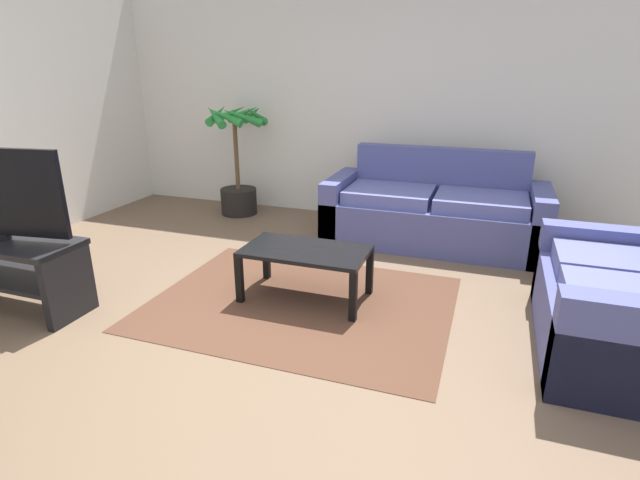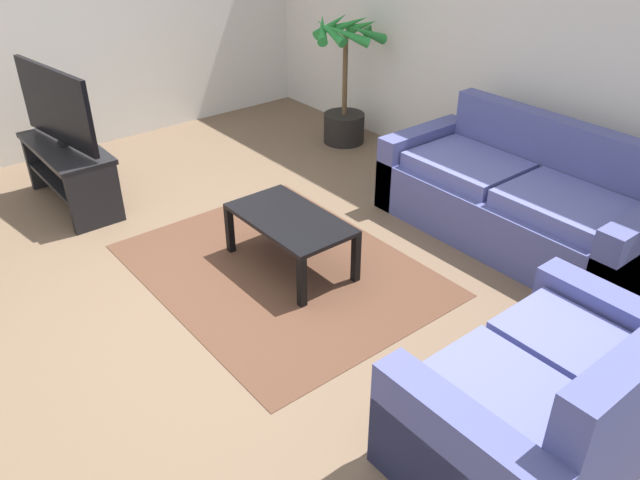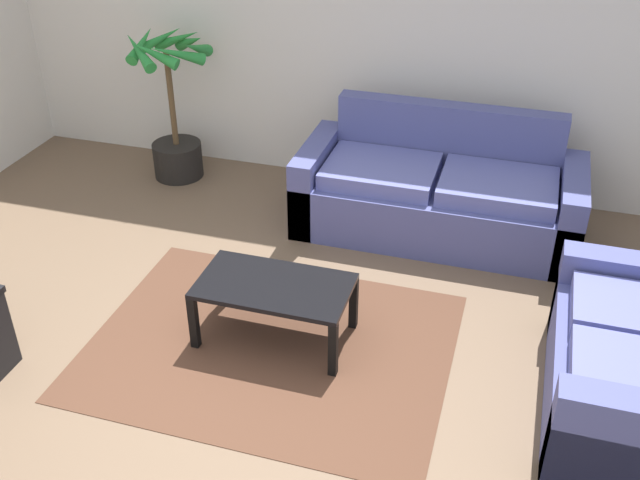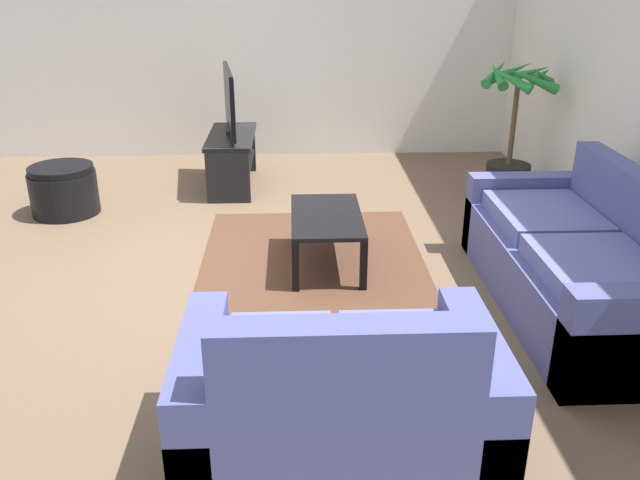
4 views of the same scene
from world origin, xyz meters
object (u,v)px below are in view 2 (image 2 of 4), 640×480
at_px(couch_loveseat, 546,405).
at_px(potted_palm, 345,91).
at_px(coffee_table, 290,224).
at_px(tv, 56,105).
at_px(tv_stand, 69,166).
at_px(couch_main, 516,202).

relative_size(couch_loveseat, potted_palm, 1.08).
bearing_deg(couch_loveseat, potted_palm, 152.57).
bearing_deg(couch_loveseat, coffee_table, 178.68).
relative_size(tv, coffee_table, 1.15).
height_order(couch_loveseat, tv_stand, couch_loveseat).
bearing_deg(coffee_table, couch_loveseat, -1.32).
relative_size(tv_stand, coffee_table, 1.18).
bearing_deg(coffee_table, couch_main, 64.88).
relative_size(couch_main, potted_palm, 1.61).
distance_m(couch_loveseat, tv_stand, 4.14).
bearing_deg(potted_palm, coffee_table, -49.97).
distance_m(couch_main, tv, 3.68).
height_order(couch_loveseat, tv, tv).
xyz_separation_m(tv_stand, potted_palm, (0.38, 2.72, 0.21)).
bearing_deg(tv_stand, couch_main, 42.27).
xyz_separation_m(couch_main, tv, (-2.69, -2.45, 0.57)).
bearing_deg(coffee_table, potted_palm, 130.03).
height_order(couch_main, tv_stand, couch_main).
distance_m(couch_main, tv_stand, 3.64).
bearing_deg(couch_main, tv_stand, -137.73).
distance_m(couch_loveseat, coffee_table, 2.12).
distance_m(tv, potted_palm, 2.76).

